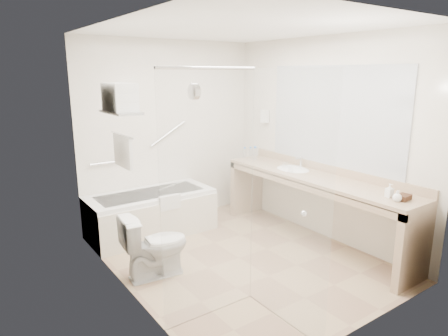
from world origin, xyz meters
TOP-DOWN VIEW (x-y plane):
  - floor at (0.00, 0.00)m, footprint 3.20×3.20m
  - ceiling at (0.00, 0.00)m, footprint 2.60×3.20m
  - wall_back at (0.00, 1.60)m, footprint 2.60×0.10m
  - wall_front at (0.00, -1.60)m, footprint 2.60×0.10m
  - wall_left at (-1.30, 0.00)m, footprint 0.10×3.20m
  - wall_right at (1.30, 0.00)m, footprint 0.10×3.20m
  - bathtub at (-0.50, 1.24)m, footprint 1.60×0.73m
  - grab_bar_short at (-0.95, 1.56)m, footprint 0.40×0.03m
  - grab_bar_long at (-0.05, 1.56)m, footprint 0.53×0.03m
  - shower_enclosure at (-0.63, -0.93)m, footprint 0.96×0.91m
  - towel_shelf at (-1.17, 0.35)m, footprint 0.24×0.55m
  - vanity_counter at (1.02, -0.15)m, footprint 0.55×2.70m
  - sink at (1.05, 0.25)m, footprint 0.40×0.52m
  - faucet at (1.20, 0.25)m, footprint 0.03×0.03m
  - mirror at (1.29, -0.15)m, footprint 0.02×2.00m
  - hairdryer_unit at (1.25, 1.05)m, footprint 0.08×0.10m
  - toilet at (-0.95, 0.18)m, footprint 0.72×0.45m
  - amenity_basket at (1.03, -1.30)m, footprint 0.17×0.12m
  - soap_bottle_a at (0.99, -1.16)m, footprint 0.08×0.14m
  - soap_bottle_b at (0.93, -1.29)m, footprint 0.09×0.11m
  - water_bottle_left at (0.93, 1.10)m, footprint 0.05×0.05m
  - water_bottle_mid at (0.99, 1.04)m, footprint 0.06×0.06m
  - water_bottle_right at (0.96, 0.90)m, footprint 0.07×0.07m
  - drinking_glass_near at (0.89, 0.12)m, footprint 0.08×0.08m
  - drinking_glass_far at (0.95, 0.28)m, footprint 0.09×0.09m

SIDE VIEW (x-z plane):
  - floor at x=0.00m, z-range 0.00..0.00m
  - bathtub at x=-0.50m, z-range -0.02..0.57m
  - toilet at x=-0.95m, z-range 0.00..0.67m
  - vanity_counter at x=1.02m, z-range 0.17..1.12m
  - sink at x=1.05m, z-range 0.75..0.89m
  - amenity_basket at x=1.03m, z-range 0.85..0.90m
  - soap_bottle_a at x=0.99m, z-range 0.85..0.91m
  - drinking_glass_near at x=0.89m, z-range 0.85..0.93m
  - soap_bottle_b at x=0.93m, z-range 0.85..0.94m
  - drinking_glass_far at x=0.95m, z-range 0.85..0.94m
  - water_bottle_left at x=0.93m, z-range 0.84..1.02m
  - faucet at x=1.20m, z-range 0.86..1.00m
  - water_bottle_mid at x=0.99m, z-range 0.84..1.02m
  - water_bottle_right at x=0.96m, z-range 0.84..1.05m
  - grab_bar_short at x=-0.95m, z-range 0.93..0.96m
  - shower_enclosure at x=-0.63m, z-range 0.01..2.12m
  - wall_back at x=0.00m, z-range 0.00..2.50m
  - wall_front at x=0.00m, z-range 0.00..2.50m
  - wall_left at x=-1.30m, z-range 0.00..2.50m
  - wall_right at x=1.30m, z-range 0.00..2.50m
  - grab_bar_long at x=-0.05m, z-range 1.09..1.41m
  - hairdryer_unit at x=1.25m, z-range 1.36..1.54m
  - mirror at x=1.29m, z-range 0.95..2.15m
  - towel_shelf at x=-1.17m, z-range 1.35..2.16m
  - ceiling at x=0.00m, z-range 2.45..2.55m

